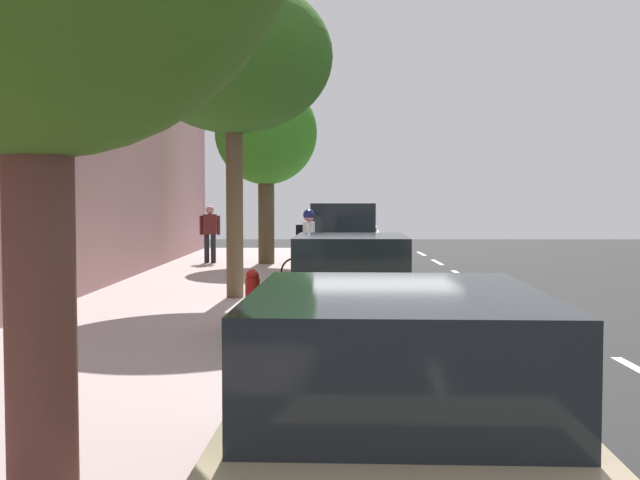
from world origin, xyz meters
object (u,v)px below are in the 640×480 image
(street_tree_mid_block, at_px, (234,57))
(pedestrian_on_phone, at_px, (210,231))
(parked_sedan_tan_mid, at_px, (396,430))
(street_tree_near_cyclist, at_px, (266,134))
(bicycle_at_curb, at_px, (317,271))
(cyclist_with_backpack, at_px, (308,238))
(parked_sedan_green_second, at_px, (351,290))
(fire_hydrant, at_px, (253,297))
(parked_pickup_white_nearest, at_px, (344,240))

(street_tree_mid_block, distance_m, pedestrian_on_phone, 9.32)
(parked_sedan_tan_mid, distance_m, street_tree_near_cyclist, 19.34)
(parked_sedan_tan_mid, height_order, bicycle_at_curb, parked_sedan_tan_mid)
(parked_sedan_tan_mid, height_order, cyclist_with_backpack, cyclist_with_backpack)
(parked_sedan_green_second, distance_m, bicycle_at_curb, 7.37)
(street_tree_near_cyclist, bearing_deg, street_tree_mid_block, 90.00)
(parked_sedan_green_second, distance_m, street_tree_mid_block, 5.95)
(parked_sedan_green_second, height_order, fire_hydrant, parked_sedan_green_second)
(parked_sedan_tan_mid, distance_m, fire_hydrant, 7.45)
(parked_sedan_green_second, relative_size, street_tree_near_cyclist, 0.82)
(cyclist_with_backpack, distance_m, pedestrian_on_phone, 5.45)
(parked_pickup_white_nearest, bearing_deg, bicycle_at_curb, 78.69)
(bicycle_at_curb, bearing_deg, parked_pickup_white_nearest, -101.31)
(parked_sedan_green_second, xyz_separation_m, fire_hydrant, (1.44, -0.51, -0.17))
(street_tree_mid_block, bearing_deg, fire_hydrant, 100.77)
(cyclist_with_backpack, height_order, street_tree_near_cyclist, street_tree_near_cyclist)
(parked_pickup_white_nearest, relative_size, bicycle_at_curb, 3.13)
(street_tree_near_cyclist, distance_m, street_tree_mid_block, 8.28)
(parked_sedan_green_second, relative_size, pedestrian_on_phone, 2.61)
(bicycle_at_curb, relative_size, cyclist_with_backpack, 0.95)
(parked_sedan_tan_mid, height_order, pedestrian_on_phone, pedestrian_on_phone)
(parked_pickup_white_nearest, relative_size, cyclist_with_backpack, 2.97)
(fire_hydrant, bearing_deg, parked_pickup_white_nearest, -98.83)
(cyclist_with_backpack, relative_size, street_tree_mid_block, 0.30)
(parked_pickup_white_nearest, distance_m, fire_hydrant, 10.70)
(parked_sedan_tan_mid, bearing_deg, pedestrian_on_phone, -78.77)
(bicycle_at_curb, relative_size, fire_hydrant, 2.05)
(parked_sedan_tan_mid, relative_size, bicycle_at_curb, 2.60)
(cyclist_with_backpack, bearing_deg, pedestrian_on_phone, -56.31)
(bicycle_at_curb, bearing_deg, street_tree_near_cyclist, -72.26)
(parked_pickup_white_nearest, height_order, parked_sedan_green_second, parked_pickup_white_nearest)
(cyclist_with_backpack, xyz_separation_m, fire_hydrant, (0.67, 7.28, -0.54))
(fire_hydrant, bearing_deg, street_tree_mid_block, -79.23)
(parked_pickup_white_nearest, relative_size, pedestrian_on_phone, 3.16)
(parked_sedan_tan_mid, relative_size, street_tree_mid_block, 0.74)
(parked_sedan_green_second, distance_m, pedestrian_on_phone, 12.90)
(parked_pickup_white_nearest, height_order, fire_hydrant, parked_pickup_white_nearest)
(bicycle_at_curb, bearing_deg, cyclist_with_backpack, -63.98)
(parked_pickup_white_nearest, bearing_deg, fire_hydrant, 81.17)
(parked_sedan_tan_mid, distance_m, pedestrian_on_phone, 19.50)
(parked_pickup_white_nearest, bearing_deg, street_tree_near_cyclist, -25.15)
(street_tree_near_cyclist, distance_m, pedestrian_on_phone, 3.34)
(parked_pickup_white_nearest, distance_m, cyclist_with_backpack, 3.43)
(street_tree_mid_block, relative_size, pedestrian_on_phone, 3.55)
(street_tree_near_cyclist, relative_size, pedestrian_on_phone, 3.19)
(cyclist_with_backpack, height_order, pedestrian_on_phone, pedestrian_on_phone)
(street_tree_mid_block, height_order, fire_hydrant, street_tree_mid_block)
(parked_sedan_green_second, bearing_deg, parked_sedan_tan_mid, 90.06)
(parked_pickup_white_nearest, bearing_deg, pedestrian_on_phone, -17.39)
(parked_sedan_green_second, xyz_separation_m, cyclist_with_backpack, (0.77, -7.80, 0.37))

